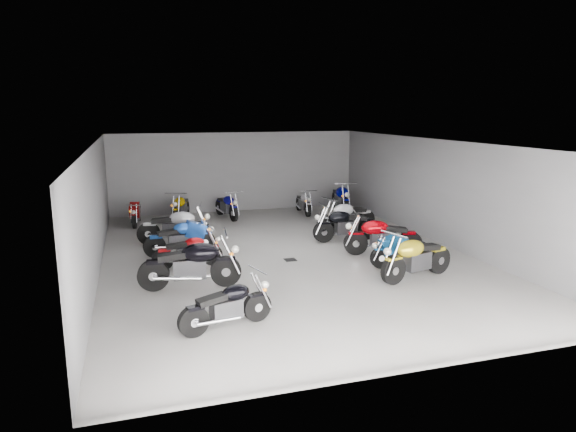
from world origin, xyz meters
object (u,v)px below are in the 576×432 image
motorcycle_left_c (191,265)px  motorcycle_back_a (136,213)px  motorcycle_back_b (181,207)px  motorcycle_back_f (341,198)px  motorcycle_left_e (181,238)px  motorcycle_back_e (304,203)px  motorcycle_right_c (403,251)px  motorcycle_right_d (382,236)px  motorcycle_right_b (416,258)px  motorcycle_left_d (189,251)px  motorcycle_left_f (175,227)px  drain_grate (290,260)px  motorcycle_right_f (348,217)px  motorcycle_right_e (345,225)px  motorcycle_back_c (227,206)px  motorcycle_left_a (227,305)px

motorcycle_left_c → motorcycle_back_a: bearing=-165.2°
motorcycle_back_b → motorcycle_back_f: 6.38m
motorcycle_left_e → motorcycle_back_e: bearing=126.8°
motorcycle_right_c → motorcycle_right_d: motorcycle_right_d is taller
motorcycle_right_b → motorcycle_left_d: bearing=47.9°
motorcycle_right_c → motorcycle_back_a: size_ratio=1.01×
motorcycle_left_c → motorcycle_left_d: 1.67m
motorcycle_left_f → motorcycle_back_a: bearing=-148.6°
motorcycle_left_c → motorcycle_back_e: (5.31, 7.57, -0.12)m
motorcycle_right_c → motorcycle_back_b: motorcycle_back_b is taller
drain_grate → motorcycle_back_f: 7.20m
motorcycle_right_f → motorcycle_back_f: size_ratio=0.95×
drain_grate → motorcycle_right_e: (2.30, 1.53, 0.52)m
motorcycle_right_b → motorcycle_back_b: (-4.84, 8.60, -0.04)m
motorcycle_left_c → motorcycle_right_e: bearing=126.7°
motorcycle_left_f → motorcycle_left_e: bearing=13.8°
motorcycle_right_e → motorcycle_back_c: size_ratio=1.08×
motorcycle_right_f → motorcycle_back_b: 6.35m
drain_grate → motorcycle_back_b: 6.62m
motorcycle_back_b → motorcycle_back_c: bearing=-164.2°
motorcycle_left_f → motorcycle_back_a: 3.39m
motorcycle_left_a → motorcycle_right_b: bearing=91.5°
motorcycle_left_f → motorcycle_back_f: (6.87, 3.26, 0.02)m
motorcycle_left_c → motorcycle_back_f: (6.87, 7.48, -0.01)m
motorcycle_left_f → motorcycle_back_e: motorcycle_left_f is taller
motorcycle_right_b → motorcycle_back_c: bearing=4.4°
motorcycle_left_a → motorcycle_right_e: motorcycle_right_e is taller
motorcycle_back_a → motorcycle_back_b: 1.65m
motorcycle_right_f → motorcycle_back_f: motorcycle_back_f is taller
motorcycle_right_b → motorcycle_right_d: size_ratio=1.01×
motorcycle_left_e → motorcycle_left_c: bearing=-5.2°
motorcycle_left_e → motorcycle_back_b: bearing=170.0°
motorcycle_left_c → motorcycle_left_f: 4.22m
motorcycle_left_f → motorcycle_right_b: size_ratio=1.02×
motorcycle_right_c → motorcycle_right_f: size_ratio=0.84×
motorcycle_left_c → motorcycle_back_f: bearing=143.6°
motorcycle_right_c → motorcycle_back_f: size_ratio=0.80×
motorcycle_right_e → motorcycle_back_a: bearing=56.6°
drain_grate → motorcycle_left_c: bearing=-152.2°
motorcycle_back_b → motorcycle_right_e: bearing=153.6°
motorcycle_left_a → motorcycle_right_b: 5.18m
motorcycle_right_e → motorcycle_back_a: motorcycle_right_e is taller
motorcycle_right_b → motorcycle_back_f: motorcycle_back_f is taller
motorcycle_left_a → motorcycle_left_e: motorcycle_left_e is taller
motorcycle_left_a → motorcycle_right_f: (5.27, 6.45, 0.09)m
motorcycle_left_c → motorcycle_back_f: size_ratio=1.01×
motorcycle_left_a → motorcycle_left_f: motorcycle_left_f is taller
motorcycle_left_f → motorcycle_right_b: (5.34, -5.15, -0.00)m
motorcycle_back_e → motorcycle_right_b: bearing=93.2°
motorcycle_back_a → motorcycle_left_d: bearing=108.9°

